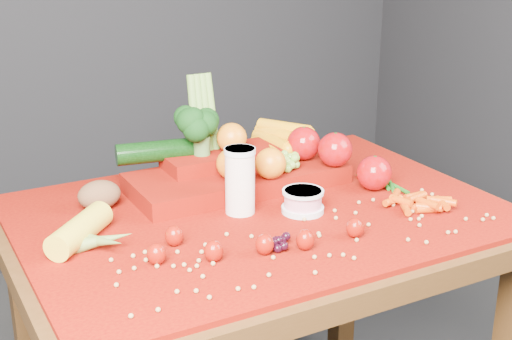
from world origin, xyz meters
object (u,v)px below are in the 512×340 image
table (260,252)px  milk_glass (240,178)px  produce_mound (249,162)px  yogurt_bowl (303,200)px

table → milk_glass: (-0.05, 0.01, 0.19)m
produce_mound → milk_glass: bearing=-124.2°
produce_mound → yogurt_bowl: bearing=-82.7°
milk_glass → produce_mound: produce_mound is taller
table → milk_glass: bearing=170.1°
milk_glass → produce_mound: size_ratio=0.25×
table → yogurt_bowl: size_ratio=11.63×
yogurt_bowl → milk_glass: bearing=152.4°
table → milk_glass: milk_glass is taller
yogurt_bowl → produce_mound: bearing=97.3°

